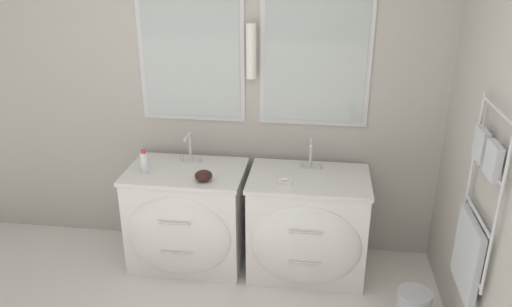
{
  "coord_description": "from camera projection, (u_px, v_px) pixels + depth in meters",
  "views": [
    {
      "loc": [
        0.74,
        -1.76,
        2.29
      ],
      "look_at": [
        0.33,
        1.28,
        1.03
      ],
      "focal_mm": 35.0,
      "sensor_mm": 36.0,
      "label": 1
    }
  ],
  "objects": [
    {
      "name": "vanity_right",
      "position": [
        307.0,
        226.0,
        3.67
      ],
      "size": [
        0.87,
        0.65,
        0.78
      ],
      "color": "white",
      "rests_on": "ground_plane"
    },
    {
      "name": "vanity_left",
      "position": [
        187.0,
        218.0,
        3.79
      ],
      "size": [
        0.87,
        0.65,
        0.78
      ],
      "color": "white",
      "rests_on": "ground_plane"
    },
    {
      "name": "soap_dish",
      "position": [
        285.0,
        181.0,
        3.46
      ],
      "size": [
        0.09,
        0.06,
        0.04
      ],
      "color": "white",
      "rests_on": "vanity_right"
    },
    {
      "name": "amenity_bowl",
      "position": [
        204.0,
        176.0,
        3.49
      ],
      "size": [
        0.13,
        0.13,
        0.08
      ],
      "color": "black",
      "rests_on": "vanity_left"
    },
    {
      "name": "faucet_left",
      "position": [
        189.0,
        148.0,
        3.76
      ],
      "size": [
        0.17,
        0.14,
        0.23
      ],
      "color": "silver",
      "rests_on": "vanity_left"
    },
    {
      "name": "faucet_right",
      "position": [
        311.0,
        154.0,
        3.64
      ],
      "size": [
        0.17,
        0.14,
        0.23
      ],
      "color": "silver",
      "rests_on": "vanity_right"
    },
    {
      "name": "toiletry_bottle",
      "position": [
        144.0,
        162.0,
        3.59
      ],
      "size": [
        0.06,
        0.06,
        0.18
      ],
      "color": "silver",
      "rests_on": "vanity_left"
    },
    {
      "name": "wall_right",
      "position": [
        498.0,
        153.0,
        2.62
      ],
      "size": [
        0.13,
        3.74,
        2.6
      ],
      "color": "#B2ADA3",
      "rests_on": "ground_plane"
    },
    {
      "name": "waste_bin",
      "position": [
        413.0,
        307.0,
        3.24
      ],
      "size": [
        0.22,
        0.22,
        0.25
      ],
      "color": "#B7B7BC",
      "rests_on": "ground_plane"
    },
    {
      "name": "wall_back",
      "position": [
        224.0,
        88.0,
        3.77
      ],
      "size": [
        4.91,
        0.15,
        2.6
      ],
      "color": "#B2ADA3",
      "rests_on": "ground_plane"
    }
  ]
}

